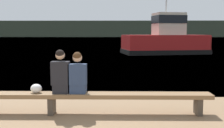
{
  "coord_description": "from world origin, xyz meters",
  "views": [
    {
      "loc": [
        0.59,
        -3.21,
        1.89
      ],
      "look_at": [
        0.46,
        6.18,
        0.85
      ],
      "focal_mm": 45.0,
      "sensor_mm": 36.0,
      "label": 1
    }
  ],
  "objects_px": {
    "person_right": "(78,76)",
    "person_left": "(61,75)",
    "bench_main": "(52,97)",
    "shopping_bag": "(36,88)",
    "tugboat_red": "(165,41)"
  },
  "relations": [
    {
      "from": "tugboat_red",
      "to": "bench_main",
      "type": "bearing_deg",
      "value": 151.89
    },
    {
      "from": "bench_main",
      "to": "tugboat_red",
      "type": "relative_size",
      "value": 0.93
    },
    {
      "from": "person_right",
      "to": "shopping_bag",
      "type": "bearing_deg",
      "value": 179.51
    },
    {
      "from": "person_left",
      "to": "shopping_bag",
      "type": "bearing_deg",
      "value": 179.04
    },
    {
      "from": "bench_main",
      "to": "shopping_bag",
      "type": "distance_m",
      "value": 0.41
    },
    {
      "from": "person_left",
      "to": "shopping_bag",
      "type": "relative_size",
      "value": 3.89
    },
    {
      "from": "person_right",
      "to": "tugboat_red",
      "type": "relative_size",
      "value": 0.12
    },
    {
      "from": "shopping_bag",
      "to": "person_right",
      "type": "bearing_deg",
      "value": -0.49
    },
    {
      "from": "bench_main",
      "to": "tugboat_red",
      "type": "height_order",
      "value": "tugboat_red"
    },
    {
      "from": "person_right",
      "to": "person_left",
      "type": "bearing_deg",
      "value": -179.78
    },
    {
      "from": "person_left",
      "to": "tugboat_red",
      "type": "relative_size",
      "value": 0.13
    },
    {
      "from": "bench_main",
      "to": "shopping_bag",
      "type": "relative_size",
      "value": 28.36
    },
    {
      "from": "person_right",
      "to": "bench_main",
      "type": "bearing_deg",
      "value": -178.7
    },
    {
      "from": "person_left",
      "to": "person_right",
      "type": "distance_m",
      "value": 0.39
    },
    {
      "from": "bench_main",
      "to": "person_left",
      "type": "bearing_deg",
      "value": 3.18
    }
  ]
}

